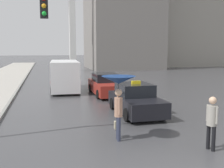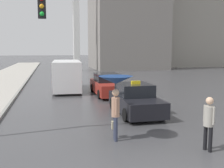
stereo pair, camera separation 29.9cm
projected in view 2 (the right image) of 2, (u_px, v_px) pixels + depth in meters
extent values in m
cube|color=black|center=(135.00, 103.00, 12.98)|extent=(1.80, 4.06, 0.73)
cube|color=black|center=(134.00, 90.00, 13.09)|extent=(1.58, 1.83, 0.60)
cylinder|color=black|center=(162.00, 113.00, 11.99)|extent=(0.20, 0.60, 0.60)
cylinder|color=black|center=(126.00, 115.00, 11.60)|extent=(0.20, 0.60, 0.60)
cylinder|color=black|center=(143.00, 102.00, 14.42)|extent=(0.20, 0.60, 0.60)
cylinder|color=black|center=(113.00, 104.00, 14.03)|extent=(0.20, 0.60, 0.60)
cube|color=yellow|center=(136.00, 83.00, 12.84)|extent=(0.44, 0.16, 0.16)
cube|color=#A52D23|center=(108.00, 87.00, 18.50)|extent=(1.80, 4.68, 0.77)
cube|color=black|center=(107.00, 77.00, 18.63)|extent=(1.58, 2.11, 0.57)
cylinder|color=black|center=(125.00, 93.00, 17.32)|extent=(0.20, 0.60, 0.60)
cylinder|color=black|center=(100.00, 94.00, 16.93)|extent=(0.20, 0.60, 0.60)
cylinder|color=black|center=(114.00, 87.00, 20.12)|extent=(0.20, 0.60, 0.60)
cylinder|color=black|center=(92.00, 88.00, 19.73)|extent=(0.20, 0.60, 0.60)
cube|color=white|center=(67.00, 75.00, 20.34)|extent=(2.29, 5.55, 2.15)
cube|color=black|center=(67.00, 70.00, 20.29)|extent=(2.29, 5.12, 0.55)
cube|color=red|center=(67.00, 78.00, 20.38)|extent=(2.31, 5.34, 0.14)
cylinder|color=black|center=(80.00, 89.00, 19.03)|extent=(0.23, 0.64, 0.63)
cylinder|color=black|center=(54.00, 90.00, 18.70)|extent=(0.23, 0.64, 0.63)
cylinder|color=black|center=(78.00, 84.00, 22.23)|extent=(0.23, 0.64, 0.63)
cylinder|color=black|center=(55.00, 84.00, 21.89)|extent=(0.23, 0.64, 0.63)
cylinder|color=#2D3347|center=(116.00, 129.00, 9.08)|extent=(0.13, 0.13, 0.85)
cylinder|color=#2D3347|center=(115.00, 127.00, 9.30)|extent=(0.13, 0.13, 0.85)
cylinder|color=tan|center=(116.00, 107.00, 9.09)|extent=(0.31, 0.31, 0.68)
sphere|color=#DBAD89|center=(116.00, 93.00, 9.03)|extent=(0.25, 0.25, 0.25)
cylinder|color=tan|center=(116.00, 107.00, 8.91)|extent=(0.08, 0.08, 0.57)
cylinder|color=tan|center=(115.00, 105.00, 9.27)|extent=(0.08, 0.08, 0.57)
cone|color=navy|center=(116.00, 80.00, 8.97)|extent=(1.18, 1.18, 0.27)
cylinder|color=black|center=(116.00, 90.00, 9.02)|extent=(0.02, 0.02, 0.71)
cube|color=#BFB28C|center=(113.00, 125.00, 9.44)|extent=(0.12, 0.19, 0.28)
cylinder|color=black|center=(205.00, 137.00, 8.32)|extent=(0.14, 0.14, 0.80)
cylinder|color=black|center=(210.00, 140.00, 8.12)|extent=(0.14, 0.14, 0.80)
cylinder|color=gray|center=(209.00, 116.00, 8.13)|extent=(0.37, 0.37, 0.64)
sphere|color=#DBAD89|center=(210.00, 101.00, 8.07)|extent=(0.23, 0.23, 0.23)
cylinder|color=gray|center=(204.00, 113.00, 8.30)|extent=(0.08, 0.08, 0.54)
cylinder|color=gray|center=(214.00, 116.00, 7.94)|extent=(0.08, 0.08, 0.54)
cube|color=black|center=(42.00, 7.00, 9.29)|extent=(0.28, 0.28, 0.80)
sphere|color=orange|center=(42.00, 6.00, 9.13)|extent=(0.16, 0.16, 0.16)
sphere|color=green|center=(42.00, 14.00, 9.17)|extent=(0.16, 0.16, 0.16)
cube|color=white|center=(76.00, 10.00, 38.30)|extent=(0.90, 0.90, 17.89)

